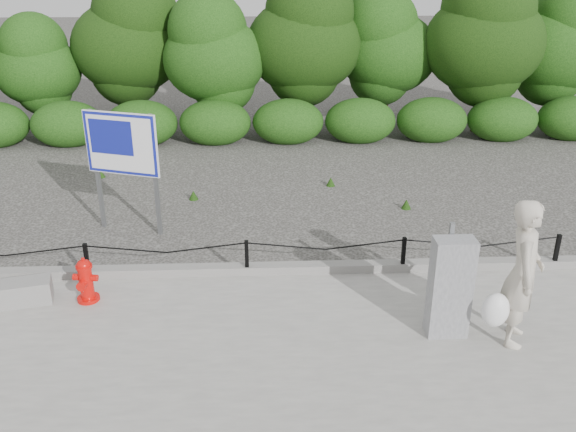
{
  "coord_description": "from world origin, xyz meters",
  "views": [
    {
      "loc": [
        0.27,
        -8.6,
        4.79
      ],
      "look_at": [
        0.66,
        0.2,
        1.0
      ],
      "focal_mm": 38.0,
      "sensor_mm": 36.0,
      "label": 1
    }
  ],
  "objects_px": {
    "utility_cabinet": "(450,287)",
    "advertising_sign": "(122,149)",
    "pedestrian": "(521,276)",
    "concrete_block": "(13,294)",
    "fire_hydrant": "(86,281)"
  },
  "relations": [
    {
      "from": "utility_cabinet",
      "to": "advertising_sign",
      "type": "relative_size",
      "value": 0.68
    },
    {
      "from": "fire_hydrant",
      "to": "utility_cabinet",
      "type": "height_order",
      "value": "utility_cabinet"
    },
    {
      "from": "advertising_sign",
      "to": "concrete_block",
      "type": "bearing_deg",
      "value": -94.01
    },
    {
      "from": "advertising_sign",
      "to": "utility_cabinet",
      "type": "bearing_deg",
      "value": -17.36
    },
    {
      "from": "pedestrian",
      "to": "concrete_block",
      "type": "height_order",
      "value": "pedestrian"
    },
    {
      "from": "concrete_block",
      "to": "utility_cabinet",
      "type": "height_order",
      "value": "utility_cabinet"
    },
    {
      "from": "pedestrian",
      "to": "advertising_sign",
      "type": "height_order",
      "value": "advertising_sign"
    },
    {
      "from": "pedestrian",
      "to": "utility_cabinet",
      "type": "height_order",
      "value": "pedestrian"
    },
    {
      "from": "fire_hydrant",
      "to": "utility_cabinet",
      "type": "relative_size",
      "value": 0.45
    },
    {
      "from": "fire_hydrant",
      "to": "pedestrian",
      "type": "bearing_deg",
      "value": -3.83
    },
    {
      "from": "concrete_block",
      "to": "advertising_sign",
      "type": "distance_m",
      "value": 3.22
    },
    {
      "from": "fire_hydrant",
      "to": "advertising_sign",
      "type": "height_order",
      "value": "advertising_sign"
    },
    {
      "from": "advertising_sign",
      "to": "fire_hydrant",
      "type": "bearing_deg",
      "value": -72.85
    },
    {
      "from": "concrete_block",
      "to": "utility_cabinet",
      "type": "bearing_deg",
      "value": -9.41
    },
    {
      "from": "pedestrian",
      "to": "concrete_block",
      "type": "relative_size",
      "value": 1.83
    }
  ]
}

